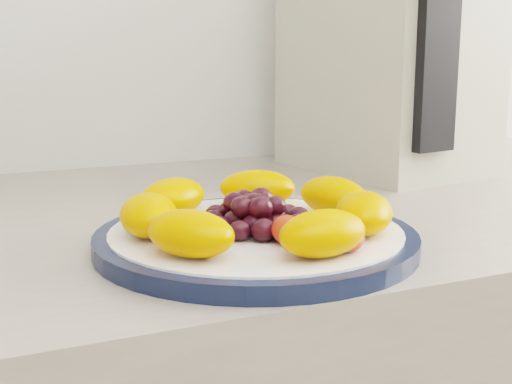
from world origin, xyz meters
name	(u,v)px	position (x,y,z in m)	size (l,w,h in m)	color
plate_rim	(256,240)	(-0.02, 1.04, 0.91)	(0.28, 0.28, 0.01)	#101934
plate_face	(256,239)	(-0.02, 1.04, 0.91)	(0.25, 0.25, 0.02)	white
appliance_body	(387,50)	(0.30, 1.32, 1.06)	(0.19, 0.26, 0.33)	#B3AE99
appliance_panel	(437,47)	(0.27, 1.18, 1.07)	(0.06, 0.02, 0.24)	black
fruit_plate	(259,211)	(-0.02, 1.04, 0.93)	(0.24, 0.24, 0.04)	orange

